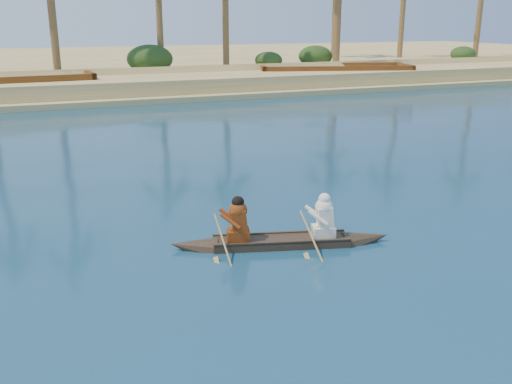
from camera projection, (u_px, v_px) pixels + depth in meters
name	position (u px, v px, depth m)	size (l,w,h in m)	color
canoe	(281.00, 234.00, 12.92)	(5.03, 2.02, 1.39)	#3A2F20
barge_right	(334.00, 77.00, 44.30)	(12.21, 7.06, 1.93)	brown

